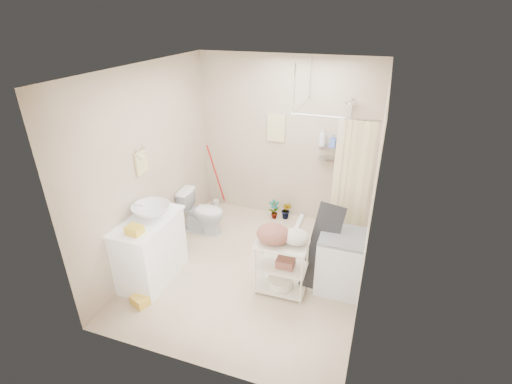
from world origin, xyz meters
The scene contains 23 objects.
floor centered at (0.00, 0.00, 0.00)m, with size 3.20×3.20×0.00m, color beige.
ceiling centered at (0.00, 0.00, 2.60)m, with size 2.80×3.20×0.04m, color silver.
wall_back centered at (0.00, 1.60, 1.30)m, with size 2.80×0.04×2.60m, color #BEAC93.
wall_front centered at (0.00, -1.60, 1.30)m, with size 2.80×0.04×2.60m, color #BEAC93.
wall_left centered at (-1.40, 0.00, 1.30)m, with size 0.04×3.20×2.60m, color #BEAC93.
wall_right centered at (1.40, 0.00, 1.30)m, with size 0.04×3.20×2.60m, color #BEAC93.
vanity centered at (-1.16, -0.56, 0.43)m, with size 0.55×0.97×0.86m, color white.
sink centered at (-1.13, -0.47, 0.94)m, with size 0.47×0.47×0.16m, color silver.
counter_basket centered at (-1.10, -0.86, 0.91)m, with size 0.18×0.14×0.10m, color gold.
floor_basket centered at (-1.03, -1.06, 0.08)m, with size 0.29×0.23×0.16m, color yellow.
toilet centered at (-1.04, 0.66, 0.35)m, with size 0.39×0.68×0.69m, color silver.
mop centered at (-1.20, 1.48, 0.58)m, with size 0.11×0.11×1.16m, color #B5110C, non-canonical shape.
potted_plant_a centered at (-0.10, 1.39, 0.17)m, with size 0.18×0.12×0.34m, color brown.
potted_plant_b centered at (0.10, 1.45, 0.16)m, with size 0.17×0.14×0.31m, color #953A20.
hanging_towel centered at (-0.15, 1.58, 1.50)m, with size 0.28×0.03×0.42m, color beige.
towel_ring centered at (-1.38, -0.20, 1.47)m, with size 0.04×0.22×0.34m, color #D8C980, non-canonical shape.
tp_holder centered at (-1.36, 0.05, 0.72)m, with size 0.08×0.12×0.14m, color white, non-canonical shape.
shower centered at (0.85, 1.05, 1.05)m, with size 1.10×1.10×2.10m, color white, non-canonical shape.
shampoo_bottle_a centered at (0.59, 1.50, 1.45)m, with size 0.10×0.10×0.26m, color silver.
shampoo_bottle_b centered at (0.74, 1.52, 1.42)m, with size 0.09×0.09×0.19m, color #4665B9.
washing_machine centered at (1.14, 0.03, 0.38)m, with size 0.52×0.54×0.77m, color silver.
laundry_rack centered at (0.48, -0.28, 0.42)m, with size 0.61×0.36×0.84m, color beige, non-canonical shape.
ironing_board centered at (0.92, -0.01, 0.57)m, with size 0.32×0.09×1.14m, color black, non-canonical shape.
Camera 1 is at (1.37, -3.79, 3.16)m, focal length 26.00 mm.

